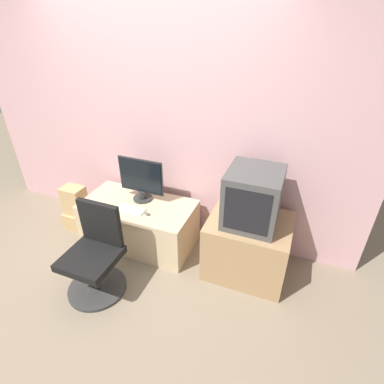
{
  "coord_description": "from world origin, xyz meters",
  "views": [
    {
      "loc": [
        1.46,
        -1.34,
        2.26
      ],
      "look_at": [
        0.54,
        0.97,
        0.76
      ],
      "focal_mm": 28.0,
      "sensor_mm": 36.0,
      "label": 1
    }
  ],
  "objects_px": {
    "keyboard": "(132,210)",
    "office_chair": "(95,257)",
    "main_monitor": "(141,180)",
    "crt_tv": "(253,198)",
    "cardboard_box_lower": "(79,219)",
    "mouse": "(147,214)"
  },
  "relations": [
    {
      "from": "crt_tv",
      "to": "office_chair",
      "type": "height_order",
      "value": "crt_tv"
    },
    {
      "from": "keyboard",
      "to": "office_chair",
      "type": "distance_m",
      "value": 0.61
    },
    {
      "from": "mouse",
      "to": "crt_tv",
      "type": "distance_m",
      "value": 1.07
    },
    {
      "from": "cardboard_box_lower",
      "to": "office_chair",
      "type": "bearing_deg",
      "value": -40.37
    },
    {
      "from": "cardboard_box_lower",
      "to": "crt_tv",
      "type": "bearing_deg",
      "value": 1.01
    },
    {
      "from": "mouse",
      "to": "crt_tv",
      "type": "relative_size",
      "value": 0.11
    },
    {
      "from": "main_monitor",
      "to": "keyboard",
      "type": "relative_size",
      "value": 1.79
    },
    {
      "from": "main_monitor",
      "to": "cardboard_box_lower",
      "type": "height_order",
      "value": "main_monitor"
    },
    {
      "from": "crt_tv",
      "to": "office_chair",
      "type": "xyz_separation_m",
      "value": [
        -1.24,
        -0.72,
        -0.51
      ]
    },
    {
      "from": "office_chair",
      "to": "cardboard_box_lower",
      "type": "distance_m",
      "value": 1.08
    },
    {
      "from": "keyboard",
      "to": "crt_tv",
      "type": "distance_m",
      "value": 1.25
    },
    {
      "from": "keyboard",
      "to": "cardboard_box_lower",
      "type": "distance_m",
      "value": 0.94
    },
    {
      "from": "main_monitor",
      "to": "mouse",
      "type": "bearing_deg",
      "value": -52.43
    },
    {
      "from": "keyboard",
      "to": "mouse",
      "type": "distance_m",
      "value": 0.19
    },
    {
      "from": "keyboard",
      "to": "cardboard_box_lower",
      "type": "height_order",
      "value": "keyboard"
    },
    {
      "from": "office_chair",
      "to": "cardboard_box_lower",
      "type": "height_order",
      "value": "office_chair"
    },
    {
      "from": "office_chair",
      "to": "mouse",
      "type": "bearing_deg",
      "value": 67.66
    },
    {
      "from": "keyboard",
      "to": "office_chair",
      "type": "xyz_separation_m",
      "value": [
        -0.04,
        -0.58,
        -0.16
      ]
    },
    {
      "from": "mouse",
      "to": "office_chair",
      "type": "height_order",
      "value": "office_chair"
    },
    {
      "from": "keyboard",
      "to": "office_chair",
      "type": "height_order",
      "value": "office_chair"
    },
    {
      "from": "main_monitor",
      "to": "crt_tv",
      "type": "bearing_deg",
      "value": -5.0
    },
    {
      "from": "crt_tv",
      "to": "mouse",
      "type": "bearing_deg",
      "value": -171.82
    }
  ]
}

